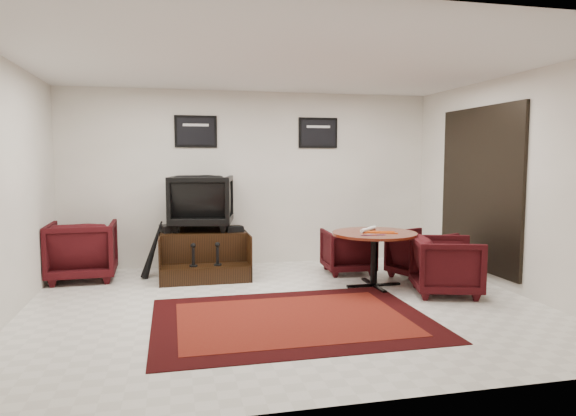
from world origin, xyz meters
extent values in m
plane|color=white|center=(0.00, 0.00, 0.00)|extent=(6.00, 6.00, 0.00)
cube|color=white|center=(0.00, 2.50, 1.40)|extent=(6.00, 0.02, 2.80)
cube|color=white|center=(0.00, -2.50, 1.40)|extent=(6.00, 0.02, 2.80)
cube|color=white|center=(-3.00, 0.00, 1.40)|extent=(0.02, 5.00, 2.80)
cube|color=white|center=(3.00, 0.00, 1.40)|extent=(0.02, 5.00, 2.80)
cube|color=white|center=(0.00, 0.00, 2.80)|extent=(6.00, 5.00, 0.02)
cube|color=black|center=(2.97, 0.70, 1.30)|extent=(0.05, 1.90, 2.30)
cube|color=black|center=(2.96, 0.70, 1.30)|extent=(0.02, 1.72, 2.12)
cube|color=black|center=(2.97, 0.70, 1.30)|extent=(0.03, 0.05, 2.12)
cube|color=black|center=(-0.90, 2.48, 2.15)|extent=(0.66, 0.03, 0.50)
cube|color=black|center=(-0.90, 2.46, 2.15)|extent=(0.58, 0.01, 0.42)
cube|color=silver|center=(-0.90, 2.46, 2.25)|extent=(0.40, 0.00, 0.04)
cube|color=black|center=(1.10, 2.48, 2.15)|extent=(0.66, 0.03, 0.50)
cube|color=black|center=(1.10, 2.46, 2.15)|extent=(0.58, 0.01, 0.42)
cube|color=silver|center=(1.10, 2.46, 2.25)|extent=(0.40, 0.00, 0.04)
cube|color=black|center=(-0.06, -0.55, 0.00)|extent=(2.94, 2.21, 0.01)
cube|color=#5F120D|center=(-0.06, -0.55, 0.01)|extent=(2.42, 1.68, 0.01)
cube|color=black|center=(-0.85, 2.00, 0.33)|extent=(1.25, 0.93, 0.65)
cube|color=black|center=(-0.85, 1.35, 0.12)|extent=(1.25, 0.37, 0.23)
cube|color=black|center=(-1.47, 1.81, 0.33)|extent=(0.02, 1.30, 0.65)
cube|color=black|center=(-0.23, 1.81, 0.33)|extent=(0.02, 1.30, 0.65)
cylinder|color=black|center=(-1.02, 1.35, 0.24)|extent=(0.11, 0.11, 0.02)
cylinder|color=black|center=(-1.02, 1.35, 0.37)|extent=(0.04, 0.04, 0.24)
sphere|color=black|center=(-1.02, 1.35, 0.53)|extent=(0.07, 0.07, 0.07)
cylinder|color=black|center=(-0.68, 1.35, 0.24)|extent=(0.11, 0.11, 0.02)
cylinder|color=black|center=(-0.68, 1.35, 0.37)|extent=(0.04, 0.04, 0.24)
sphere|color=black|center=(-0.68, 1.35, 0.53)|extent=(0.07, 0.07, 0.07)
imported|color=black|center=(-0.85, 2.05, 1.11)|extent=(1.04, 0.99, 0.92)
cube|color=black|center=(-1.40, 1.86, 0.70)|extent=(0.19, 0.30, 0.11)
cube|color=black|center=(-1.28, 1.90, 0.70)|extent=(0.19, 0.30, 0.11)
cube|color=black|center=(-0.39, 1.69, 0.69)|extent=(0.25, 0.18, 0.08)
imported|color=black|center=(-2.55, 1.91, 0.46)|extent=(0.93, 0.87, 0.93)
cylinder|color=#48110A|center=(1.36, 0.62, 0.72)|extent=(1.13, 1.13, 0.04)
cylinder|color=black|center=(1.36, 0.62, 0.37)|extent=(0.09, 0.09, 0.67)
cube|color=black|center=(1.36, 0.62, 0.02)|extent=(0.76, 0.06, 0.03)
cube|color=black|center=(1.36, 0.62, 0.02)|extent=(0.06, 0.76, 0.03)
imported|color=black|center=(1.30, 1.50, 0.37)|extent=(0.75, 0.70, 0.73)
imported|color=black|center=(2.20, 0.91, 0.38)|extent=(0.91, 0.94, 0.77)
imported|color=black|center=(2.10, 0.03, 0.40)|extent=(0.93, 0.96, 0.81)
cylinder|color=white|center=(1.32, 0.75, 0.76)|extent=(0.34, 0.33, 0.05)
cylinder|color=#EF590D|center=(1.41, 0.54, 0.75)|extent=(0.41, 0.21, 0.01)
cylinder|color=#EF590D|center=(1.41, 0.64, 0.75)|extent=(0.43, 0.15, 0.01)
cylinder|color=#4C1933|center=(1.11, 0.37, 0.74)|extent=(0.10, 0.01, 0.01)
cylinder|color=#4C1933|center=(1.17, 0.37, 0.74)|extent=(0.10, 0.01, 0.01)
cylinder|color=#4C1933|center=(1.23, 0.37, 0.74)|extent=(0.10, 0.01, 0.01)
cylinder|color=#4C1933|center=(1.29, 0.37, 0.74)|extent=(0.10, 0.01, 0.01)
cylinder|color=#4C1933|center=(1.35, 0.37, 0.74)|extent=(0.10, 0.01, 0.01)
camera|label=1|loc=(-1.29, -5.78, 1.73)|focal=32.00mm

